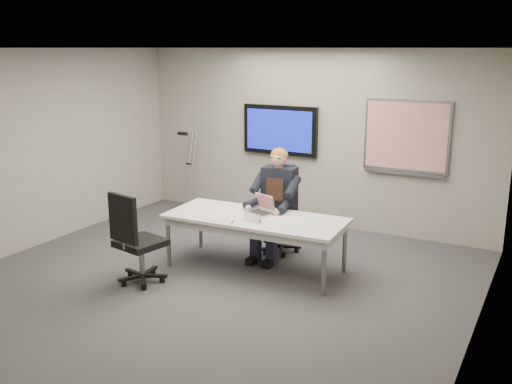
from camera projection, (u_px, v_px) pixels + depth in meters
The scene contains 15 objects.
floor at pixel (208, 286), 6.89m from camera, with size 6.00×6.00×0.02m, color #3A3A3D.
ceiling at pixel (202, 48), 6.20m from camera, with size 6.00×6.00×0.02m, color silver.
wall_back at pixel (309, 138), 9.10m from camera, with size 6.00×0.02×2.80m, color #9A958B.
wall_left at pixel (25, 151), 7.94m from camera, with size 0.02×6.00×2.80m, color #9A958B.
wall_right at pixel (482, 208), 5.15m from camera, with size 0.02×6.00×2.80m, color #9A958B.
conference_table at pixel (255, 223), 7.29m from camera, with size 2.34×1.07×0.71m.
tv_display at pixel (280, 130), 9.26m from camera, with size 1.30×0.09×0.80m.
whiteboard at pixel (406, 137), 8.32m from camera, with size 1.25×0.08×1.10m.
office_chair_far at pixel (280, 227), 8.03m from camera, with size 0.68×0.68×1.12m.
office_chair_near at pixel (138, 255), 6.90m from camera, with size 0.64×0.64×1.16m.
seated_person at pixel (273, 215), 7.73m from camera, with size 0.48×0.83×1.49m.
crutch at pixel (190, 169), 10.05m from camera, with size 0.20×0.45×1.44m, color #A5A7AC, non-canonical shape.
laptop at pixel (262, 208), 7.44m from camera, with size 0.38×0.40×0.23m.
name_tent at pixel (252, 217), 7.06m from camera, with size 0.26×0.07×0.10m, color white, non-canonical shape.
pen at pixel (233, 222), 7.02m from camera, with size 0.01×0.01×0.15m, color black.
Camera 1 is at (3.59, -5.33, 2.80)m, focal length 40.00 mm.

